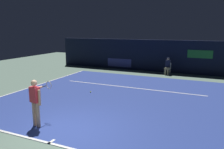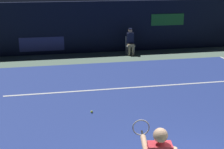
{
  "view_description": "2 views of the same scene",
  "coord_description": "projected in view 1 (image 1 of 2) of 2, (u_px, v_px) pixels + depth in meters",
  "views": [
    {
      "loc": [
        4.4,
        -6.0,
        3.48
      ],
      "look_at": [
        -0.96,
        5.92,
        0.82
      ],
      "focal_mm": 36.22,
      "sensor_mm": 36.0,
      "label": 1
    },
    {
      "loc": [
        -2.78,
        -4.2,
        3.87
      ],
      "look_at": [
        -0.93,
        5.02,
        0.99
      ],
      "focal_mm": 52.4,
      "sensor_mm": 36.0,
      "label": 2
    }
  ],
  "objects": [
    {
      "name": "tennis_ball",
      "position": [
        90.0,
        92.0,
        12.5
      ],
      "size": [
        0.07,
        0.07,
        0.07
      ],
      "primitive_type": "sphere",
      "color": "#CCE033",
      "rests_on": "court_surface"
    },
    {
      "name": "line_centre_mark",
      "position": [
        51.0,
        142.0,
        7.06
      ],
      "size": [
        0.1,
        0.3,
        0.01
      ],
      "primitive_type": "cube",
      "color": "white",
      "rests_on": "court_surface"
    },
    {
      "name": "line_judge_on_chair",
      "position": [
        168.0,
        66.0,
        17.33
      ],
      "size": [
        0.46,
        0.55,
        1.32
      ],
      "color": "white",
      "rests_on": "ground"
    },
    {
      "name": "ground_plane",
      "position": [
        118.0,
        96.0,
        11.84
      ],
      "size": [
        34.28,
        34.28,
        0.0
      ],
      "primitive_type": "plane",
      "color": "slate"
    },
    {
      "name": "back_wall",
      "position": [
        154.0,
        56.0,
        18.58
      ],
      "size": [
        17.48,
        0.33,
        2.6
      ],
      "color": "black",
      "rests_on": "ground"
    },
    {
      "name": "line_service",
      "position": [
        130.0,
        87.0,
        13.56
      ],
      "size": [
        8.65,
        0.1,
        0.01
      ],
      "primitive_type": "cube",
      "color": "white",
      "rests_on": "court_surface"
    },
    {
      "name": "court_surface",
      "position": [
        118.0,
        96.0,
        11.84
      ],
      "size": [
        11.09,
        10.99,
        0.01
      ],
      "primitive_type": "cube",
      "color": "navy",
      "rests_on": "ground"
    },
    {
      "name": "line_sideline_right",
      "position": [
        36.0,
        85.0,
        14.05
      ],
      "size": [
        0.1,
        10.99,
        0.01
      ],
      "primitive_type": "cube",
      "color": "white",
      "rests_on": "court_surface"
    },
    {
      "name": "tennis_player",
      "position": [
        36.0,
        100.0,
        8.04
      ],
      "size": [
        0.51,
        1.0,
        1.73
      ],
      "color": "#DBAD89",
      "rests_on": "ground"
    },
    {
      "name": "line_baseline",
      "position": [
        49.0,
        143.0,
        6.97
      ],
      "size": [
        11.09,
        0.1,
        0.01
      ],
      "primitive_type": "cube",
      "color": "white",
      "rests_on": "court_surface"
    }
  ]
}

